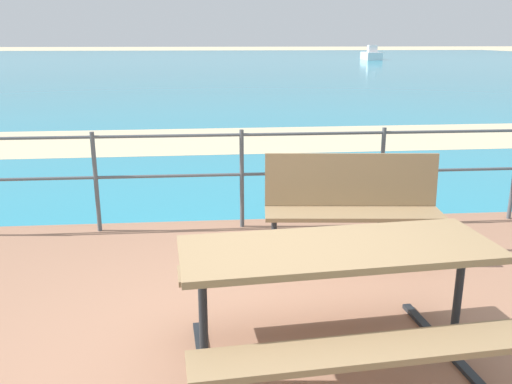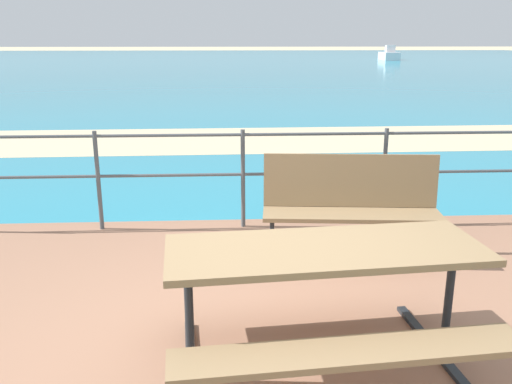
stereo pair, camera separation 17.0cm
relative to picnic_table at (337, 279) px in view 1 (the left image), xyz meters
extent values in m
plane|color=beige|center=(-0.38, 0.20, -0.66)|extent=(240.00, 240.00, 0.00)
cube|color=#996B51|center=(-0.38, 0.20, -0.63)|extent=(6.40, 5.20, 0.06)
cube|color=teal|center=(-0.38, 40.20, -0.65)|extent=(90.00, 90.00, 0.01)
cube|color=beige|center=(-0.38, 7.86, -0.65)|extent=(54.04, 3.63, 0.01)
cube|color=#8C704C|center=(0.00, 0.00, 0.18)|extent=(1.83, 0.80, 0.04)
cube|color=#8C704C|center=(0.04, -0.51, -0.15)|extent=(1.80, 0.42, 0.04)
cube|color=#8C704C|center=(-0.04, 0.51, -0.15)|extent=(1.80, 0.42, 0.04)
cylinder|color=#1E2328|center=(-0.77, -0.07, -0.21)|extent=(0.05, 0.05, 0.78)
cube|color=#1E2328|center=(-0.77, -0.07, -0.58)|extent=(0.17, 1.28, 0.03)
cylinder|color=#1E2328|center=(0.77, 0.07, -0.21)|extent=(0.05, 0.05, 0.78)
cube|color=#1E2328|center=(0.77, 0.07, -0.58)|extent=(0.17, 1.28, 0.03)
cube|color=#8C704C|center=(0.54, 1.65, -0.17)|extent=(1.59, 0.54, 0.04)
cube|color=#8C704C|center=(0.56, 1.83, 0.09)|extent=(1.56, 0.21, 0.48)
cylinder|color=#1E2328|center=(-0.17, 1.57, -0.38)|extent=(0.04, 0.04, 0.43)
cylinder|color=#1E2328|center=(-0.14, 1.86, -0.38)|extent=(0.04, 0.04, 0.43)
cylinder|color=#1E2328|center=(1.22, 1.44, -0.38)|extent=(0.04, 0.04, 0.43)
cylinder|color=#1E2328|center=(1.25, 1.74, -0.38)|extent=(0.04, 0.04, 0.43)
cylinder|color=#4C5156|center=(-1.86, 2.58, -0.08)|extent=(0.04, 0.04, 1.03)
cylinder|color=#4C5156|center=(-0.38, 2.58, -0.08)|extent=(0.04, 0.04, 1.03)
cylinder|color=#4C5156|center=(1.09, 2.58, -0.08)|extent=(0.04, 0.04, 1.03)
cylinder|color=#4C5156|center=(-0.38, 2.58, 0.38)|extent=(5.90, 0.03, 0.03)
cylinder|color=#4C5156|center=(-0.38, 2.58, -0.03)|extent=(5.90, 0.03, 0.03)
cube|color=silver|center=(14.39, 47.02, -0.31)|extent=(1.49, 3.10, 0.68)
cube|color=silver|center=(14.37, 46.79, 0.34)|extent=(0.81, 0.79, 0.62)
cone|color=silver|center=(14.47, 48.79, -0.31)|extent=(0.63, 0.53, 0.61)
camera|label=1|loc=(-0.71, -2.75, 1.33)|focal=37.59mm
camera|label=2|loc=(-0.54, -2.76, 1.33)|focal=37.59mm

